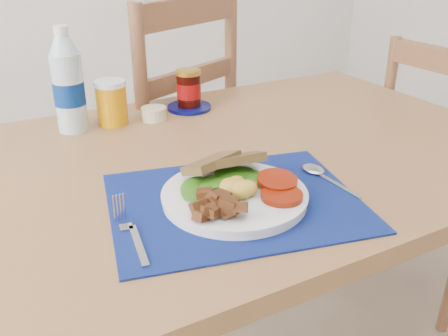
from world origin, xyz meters
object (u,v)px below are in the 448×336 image
chair_far (163,120)px  jam_on_saucer (189,92)px  breakfast_plate (233,193)px  water_bottle (68,86)px  juice_glass (112,104)px  chair_end (446,151)px

chair_far → jam_on_saucer: size_ratio=10.26×
breakfast_plate → jam_on_saucer: size_ratio=2.15×
chair_far → water_bottle: (-0.35, -0.28, 0.24)m
juice_glass → jam_on_saucer: 0.22m
water_bottle → juice_glass: water_bottle is taller
breakfast_plate → jam_on_saucer: 0.56m
water_bottle → jam_on_saucer: bearing=1.6°
water_bottle → chair_end: bearing=-13.4°
breakfast_plate → juice_glass: (-0.06, 0.52, 0.03)m
chair_far → breakfast_plate: size_ratio=4.77×
water_bottle → chair_far: bearing=38.8°
water_bottle → juice_glass: (0.10, -0.00, -0.06)m
chair_end → breakfast_plate: bearing=102.4°
jam_on_saucer → water_bottle: bearing=-178.4°
chair_end → juice_glass: 1.06m
juice_glass → chair_far: bearing=48.9°
chair_end → water_bottle: 1.18m
chair_far → jam_on_saucer: 0.32m
water_bottle → jam_on_saucer: size_ratio=2.09×
breakfast_plate → jam_on_saucer: jam_on_saucer is taller
water_bottle → juice_glass: 0.12m
breakfast_plate → juice_glass: 0.52m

